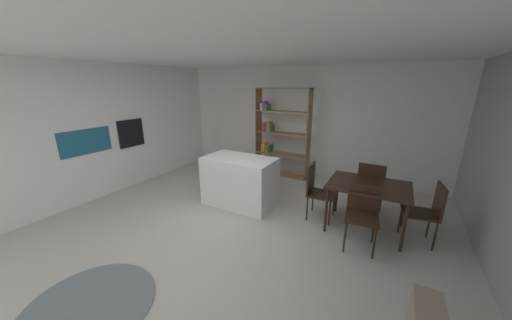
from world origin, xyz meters
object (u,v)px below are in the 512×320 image
at_px(built_in_oven, 131,133).
at_px(open_bookshelf, 277,135).
at_px(dining_chair_island_side, 316,187).
at_px(dining_chair_near, 362,211).
at_px(dining_chair_far, 370,186).
at_px(kitchen_island, 240,181).
at_px(dining_table, 368,189).
at_px(dining_chair_window_side, 429,209).

relative_size(built_in_oven, open_bookshelf, 0.28).
distance_m(dining_chair_island_side, dining_chair_near, 0.92).
bearing_deg(dining_chair_far, kitchen_island, 17.53).
distance_m(built_in_oven, dining_table, 4.89).
bearing_deg(open_bookshelf, dining_table, -36.42).
height_order(built_in_oven, dining_chair_island_side, built_in_oven).
bearing_deg(dining_chair_window_side, dining_chair_island_side, -97.19).
relative_size(kitchen_island, dining_chair_far, 1.35).
height_order(dining_table, dining_chair_window_side, dining_chair_window_side).
height_order(built_in_oven, dining_chair_near, built_in_oven).
distance_m(built_in_oven, dining_chair_far, 4.96).
relative_size(dining_table, dining_chair_island_side, 1.23).
height_order(built_in_oven, dining_chair_window_side, built_in_oven).
xyz_separation_m(dining_chair_island_side, dining_chair_near, (0.80, -0.46, -0.02)).
height_order(open_bookshelf, dining_chair_near, open_bookshelf).
bearing_deg(open_bookshelf, dining_chair_island_side, -48.60).
xyz_separation_m(dining_table, dining_chair_window_side, (0.80, 0.01, -0.14)).
bearing_deg(dining_chair_window_side, dining_table, -96.87).
height_order(kitchen_island, dining_chair_island_side, dining_chair_island_side).
xyz_separation_m(dining_chair_near, dining_chair_far, (0.01, 0.91, 0.04)).
xyz_separation_m(open_bookshelf, dining_chair_window_side, (3.12, -1.70, -0.46)).
bearing_deg(dining_chair_window_side, kitchen_island, -93.96).
bearing_deg(open_bookshelf, built_in_oven, -138.82).
relative_size(kitchen_island, dining_chair_window_side, 1.45).
xyz_separation_m(dining_chair_window_side, dining_chair_island_side, (-1.61, -0.02, 0.01)).
relative_size(kitchen_island, dining_chair_island_side, 1.40).
bearing_deg(dining_chair_island_side, open_bookshelf, 38.93).
distance_m(open_bookshelf, dining_chair_window_side, 3.58).
relative_size(open_bookshelf, dining_chair_far, 2.18).
height_order(built_in_oven, dining_table, built_in_oven).
bearing_deg(kitchen_island, dining_table, 4.92).
xyz_separation_m(built_in_oven, dining_chair_island_side, (4.03, 0.48, -0.64)).
xyz_separation_m(built_in_oven, dining_chair_far, (4.83, 0.94, -0.62)).
bearing_deg(open_bookshelf, dining_chair_far, -28.56).
bearing_deg(dining_chair_island_side, built_in_oven, 94.38).
xyz_separation_m(open_bookshelf, dining_chair_island_side, (1.51, -1.72, -0.45)).
height_order(open_bookshelf, dining_chair_island_side, open_bookshelf).
relative_size(dining_table, dining_chair_window_side, 1.28).
xyz_separation_m(kitchen_island, dining_table, (2.22, 0.19, 0.23)).
distance_m(dining_chair_near, dining_chair_far, 0.92).
distance_m(open_bookshelf, dining_chair_near, 3.21).
relative_size(open_bookshelf, dining_chair_near, 2.46).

